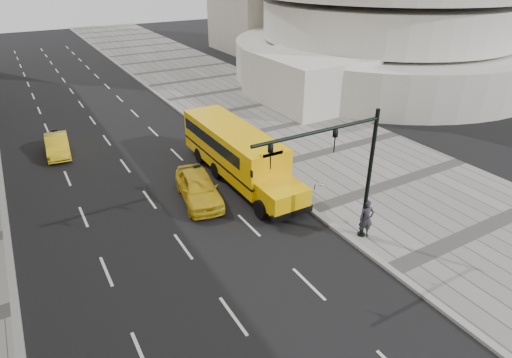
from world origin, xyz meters
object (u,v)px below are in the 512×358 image
school_bus (235,149)px  pedestrian (366,218)px  traffic_signal (346,167)px  taxi_far (57,145)px  taxi_near (199,187)px

school_bus → pedestrian: 9.21m
pedestrian → traffic_signal: traffic_signal is taller
taxi_far → pedestrian: pedestrian is taller
pedestrian → traffic_signal: 3.35m
taxi_far → traffic_signal: bearing=-56.6°
taxi_far → pedestrian: bearing=-53.1°
school_bus → taxi_far: 12.58m
school_bus → taxi_near: 3.68m
taxi_near → traffic_signal: traffic_signal is taller
taxi_near → pedestrian: 9.01m
school_bus → taxi_far: (-8.87, 8.86, -1.10)m
pedestrian → taxi_far: bearing=143.4°
taxi_near → taxi_far: size_ratio=1.17×
taxi_near → taxi_far: 11.99m
taxi_near → taxi_far: (-5.73, 10.52, -0.14)m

